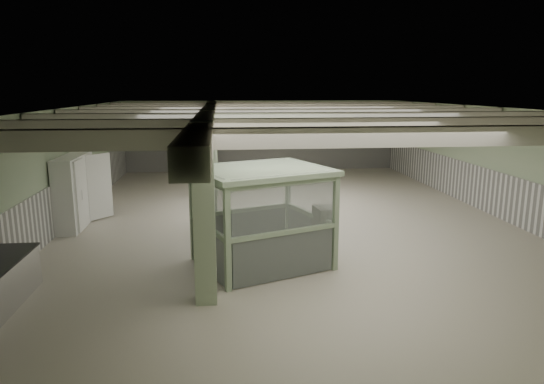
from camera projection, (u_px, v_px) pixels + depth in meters
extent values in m
plane|color=beige|center=(288.00, 220.00, 15.83)|extent=(20.00, 20.00, 0.00)
cube|color=white|center=(289.00, 108.00, 15.08)|extent=(14.00, 20.00, 0.02)
cube|color=#ADC099|center=(262.00, 136.00, 25.18)|extent=(14.00, 0.02, 3.60)
cube|color=#ADC099|center=(407.00, 294.00, 5.73)|extent=(14.00, 0.02, 3.60)
cube|color=#ADC099|center=(61.00, 169.00, 14.72)|extent=(0.02, 20.00, 3.60)
cube|color=#ADC099|center=(496.00, 162.00, 16.19)|extent=(0.02, 20.00, 3.60)
cube|color=white|center=(65.00, 203.00, 14.94)|extent=(0.05, 19.90, 1.50)
cube|color=white|center=(492.00, 192.00, 16.40)|extent=(0.05, 19.90, 1.50)
cube|color=white|center=(262.00, 156.00, 25.37)|extent=(13.90, 0.05, 1.50)
cube|color=beige|center=(208.00, 116.00, 14.86)|extent=(0.45, 19.90, 0.40)
cube|color=beige|center=(354.00, 137.00, 7.82)|extent=(13.90, 0.35, 0.32)
cube|color=beige|center=(322.00, 126.00, 10.25)|extent=(13.90, 0.35, 0.32)
cube|color=beige|center=(302.00, 119.00, 12.69)|extent=(13.90, 0.35, 0.32)
cube|color=beige|center=(289.00, 114.00, 15.12)|extent=(13.90, 0.35, 0.32)
cube|color=beige|center=(279.00, 110.00, 17.55)|extent=(13.90, 0.35, 0.32)
cube|color=beige|center=(272.00, 108.00, 19.98)|extent=(13.90, 0.35, 0.32)
cube|color=beige|center=(266.00, 106.00, 22.41)|extent=(13.90, 0.35, 0.32)
cube|color=#ACC19B|center=(204.00, 215.00, 9.36)|extent=(0.42, 0.42, 3.60)
cube|color=#ACC19B|center=(209.00, 172.00, 14.22)|extent=(0.42, 0.42, 3.60)
cube|color=#ACC19B|center=(212.00, 151.00, 19.08)|extent=(0.42, 0.42, 3.60)
cube|color=#ACC19B|center=(213.00, 140.00, 22.97)|extent=(0.42, 0.42, 3.60)
cone|color=#304030|center=(345.00, 143.00, 10.38)|extent=(0.44, 0.44, 0.22)
cone|color=#304030|center=(302.00, 125.00, 15.73)|extent=(0.44, 0.44, 0.22)
cone|color=#304030|center=(282.00, 116.00, 20.59)|extent=(0.44, 0.44, 0.22)
cube|color=white|center=(74.00, 191.00, 14.89)|extent=(0.60, 2.41, 2.21)
cube|color=white|center=(81.00, 195.00, 14.39)|extent=(0.06, 0.90, 2.11)
cube|color=white|center=(95.00, 187.00, 15.57)|extent=(0.63, 0.73, 2.11)
cube|color=silver|center=(82.00, 195.00, 14.39)|extent=(0.02, 0.05, 0.30)
cube|color=silver|center=(91.00, 187.00, 15.46)|extent=(0.02, 0.05, 0.30)
cube|color=#96AD8A|center=(227.00, 240.00, 9.99)|extent=(0.16, 0.16, 2.25)
cube|color=#96AD8A|center=(193.00, 215.00, 11.94)|extent=(0.16, 0.16, 2.25)
cube|color=#96AD8A|center=(335.00, 224.00, 11.22)|extent=(0.16, 0.16, 2.25)
cube|color=#96AD8A|center=(288.00, 204.00, 13.17)|extent=(0.16, 0.16, 2.25)
cube|color=#96AD8A|center=(261.00, 171.00, 11.33)|extent=(3.66, 3.40, 0.12)
cube|color=silver|center=(284.00, 256.00, 10.73)|extent=(2.35, 0.97, 1.05)
cube|color=silver|center=(285.00, 202.00, 10.47)|extent=(2.35, 0.97, 1.22)
cube|color=silver|center=(243.00, 231.00, 12.68)|extent=(2.35, 0.97, 1.05)
cube|color=silver|center=(242.00, 185.00, 12.42)|extent=(2.35, 0.97, 1.22)
cube|color=silver|center=(209.00, 251.00, 11.09)|extent=(0.80, 1.93, 1.05)
cube|color=silver|center=(208.00, 199.00, 10.83)|extent=(0.80, 1.93, 1.22)
cube|color=silver|center=(309.00, 235.00, 12.31)|extent=(0.80, 1.93, 1.05)
cube|color=silver|center=(310.00, 187.00, 12.06)|extent=(0.80, 1.93, 1.22)
cube|color=#515244|center=(324.00, 234.00, 11.89)|extent=(0.52, 0.69, 1.37)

